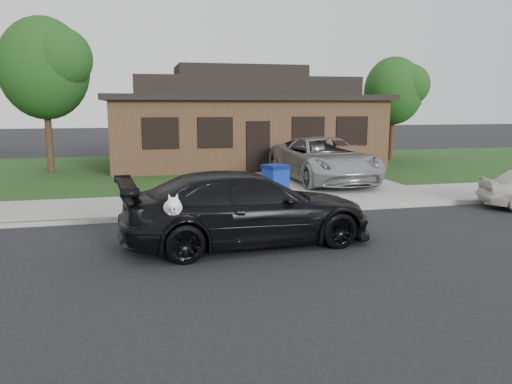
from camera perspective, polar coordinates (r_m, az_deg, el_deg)
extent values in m
plane|color=black|center=(9.80, -7.67, -7.58)|extent=(120.00, 120.00, 0.00)
cube|color=gray|center=(14.62, -9.61, -1.56)|extent=(60.00, 3.00, 0.12)
cube|color=gray|center=(13.15, -9.18, -2.83)|extent=(60.00, 0.12, 0.12)
cube|color=#193814|center=(22.51, -10.94, 2.40)|extent=(60.00, 13.00, 0.13)
cube|color=gray|center=(20.69, 6.27, 1.89)|extent=(4.50, 13.00, 0.14)
imported|color=black|center=(10.55, -0.93, -1.87)|extent=(5.53, 2.67, 1.55)
ellipsoid|color=white|center=(9.29, -9.49, -1.76)|extent=(0.34, 0.40, 0.30)
sphere|color=white|center=(9.05, -9.41, -1.43)|extent=(0.26, 0.26, 0.26)
cube|color=white|center=(8.94, -9.35, -1.87)|extent=(0.09, 0.12, 0.08)
sphere|color=black|center=(8.88, -9.32, -1.94)|extent=(0.04, 0.04, 0.04)
cone|color=white|center=(9.07, -9.87, -0.55)|extent=(0.11, 0.11, 0.14)
cone|color=white|center=(9.08, -9.04, -0.52)|extent=(0.11, 0.11, 0.14)
imported|color=#A4A7AB|center=(18.65, 7.69, 3.71)|extent=(2.94, 5.94, 1.62)
cube|color=navy|center=(14.80, 2.25, 0.86)|extent=(0.76, 0.76, 0.97)
cube|color=#071355|center=(14.72, 2.26, 2.93)|extent=(0.83, 0.83, 0.11)
cylinder|color=black|center=(14.53, 1.73, -0.95)|extent=(0.10, 0.16, 0.15)
cylinder|color=black|center=(14.64, 3.36, -0.88)|extent=(0.10, 0.16, 0.15)
cube|color=#422B1C|center=(24.82, -1.93, 6.88)|extent=(12.00, 8.00, 3.00)
cube|color=black|center=(24.79, -1.95, 10.64)|extent=(12.60, 8.60, 0.25)
cube|color=black|center=(24.80, -1.96, 11.85)|extent=(10.00, 6.50, 0.80)
cube|color=black|center=(24.84, -1.97, 13.46)|extent=(6.00, 3.50, 0.60)
cube|color=black|center=(20.92, 0.25, 5.23)|extent=(1.00, 0.06, 2.10)
cube|color=black|center=(20.33, -10.86, 6.62)|extent=(1.30, 0.05, 1.10)
cube|color=black|center=(20.54, -4.68, 6.79)|extent=(1.30, 0.05, 1.10)
cube|color=black|center=(21.50, 6.00, 6.91)|extent=(1.30, 0.05, 1.10)
cube|color=black|center=(22.24, 10.91, 6.88)|extent=(1.30, 0.05, 1.10)
cylinder|color=#332114|center=(22.66, -22.54, 5.19)|extent=(0.28, 0.28, 2.48)
ellipsoid|color=#143811|center=(22.65, -23.05, 12.86)|extent=(3.60, 3.60, 4.14)
sphere|color=#26591E|center=(22.04, -21.46, 14.01)|extent=(2.52, 2.52, 2.52)
cylinder|color=#332114|center=(27.12, 15.19, 5.77)|extent=(0.28, 0.28, 2.03)
ellipsoid|color=#143811|center=(27.07, 15.44, 11.08)|extent=(3.00, 3.00, 3.45)
sphere|color=#26591E|center=(26.98, 17.07, 11.64)|extent=(2.10, 2.10, 2.10)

